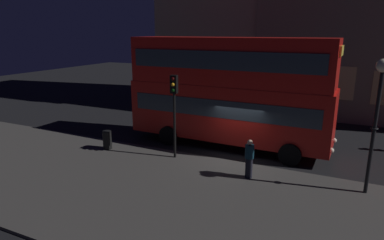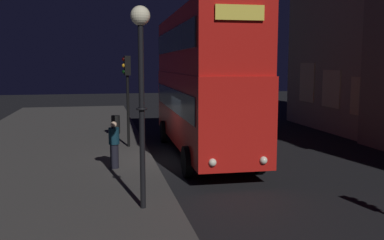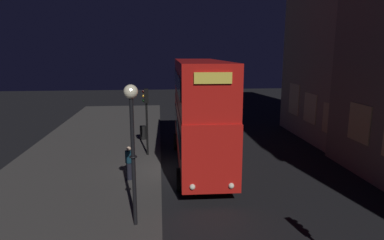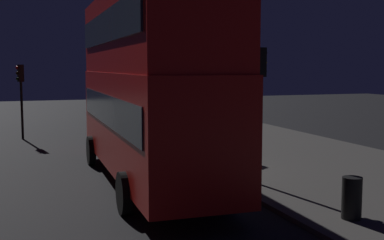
{
  "view_description": "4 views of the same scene",
  "coord_description": "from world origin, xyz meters",
  "views": [
    {
      "loc": [
        4.73,
        -15.17,
        6.11
      ],
      "look_at": [
        -2.64,
        0.4,
        1.54
      ],
      "focal_mm": 31.34,
      "sensor_mm": 36.0,
      "label": 1
    },
    {
      "loc": [
        16.33,
        -2.71,
        3.79
      ],
      "look_at": [
        -0.69,
        0.94,
        1.51
      ],
      "focal_mm": 39.81,
      "sensor_mm": 36.0,
      "label": 2
    },
    {
      "loc": [
        16.93,
        -0.77,
        6.25
      ],
      "look_at": [
        -2.19,
        1.12,
        2.33
      ],
      "focal_mm": 31.04,
      "sensor_mm": 36.0,
      "label": 3
    },
    {
      "loc": [
        -15.71,
        5.22,
        3.6
      ],
      "look_at": [
        -1.01,
        -0.04,
        1.93
      ],
      "focal_mm": 46.66,
      "sensor_mm": 36.0,
      "label": 4
    }
  ],
  "objects": [
    {
      "name": "sidewalk_slab",
      "position": [
        0.0,
        -5.03,
        0.06
      ],
      "size": [
        44.0,
        8.52,
        0.12
      ],
      "primitive_type": "cube",
      "color": "#423F3D",
      "rests_on": "ground"
    },
    {
      "name": "pedestrian",
      "position": [
        1.29,
        -2.31,
        0.97
      ],
      "size": [
        0.38,
        0.38,
        1.67
      ],
      "rotation": [
        0.0,
        0.0,
        4.23
      ],
      "color": "black",
      "rests_on": "sidewalk_slab"
    },
    {
      "name": "ground_plane",
      "position": [
        0.0,
        0.0,
        0.0
      ],
      "size": [
        80.0,
        80.0,
        0.0
      ],
      "primitive_type": "plane",
      "color": "black"
    },
    {
      "name": "traffic_light_near_kerb",
      "position": [
        -2.64,
        -1.57,
        3.02
      ],
      "size": [
        0.34,
        0.38,
        4.04
      ],
      "rotation": [
        0.0,
        0.0,
        0.1
      ],
      "color": "black",
      "rests_on": "sidewalk_slab"
    },
    {
      "name": "street_lamp",
      "position": [
        5.73,
        -1.72,
        3.82
      ],
      "size": [
        0.48,
        0.48,
        5.09
      ],
      "color": "black",
      "rests_on": "sidewalk_slab"
    },
    {
      "name": "litter_bin",
      "position": [
        -6.43,
        -2.0,
        0.61
      ],
      "size": [
        0.46,
        0.46,
        0.97
      ],
      "primitive_type": "cylinder",
      "color": "black",
      "rests_on": "sidewalk_slab"
    },
    {
      "name": "double_decker_bus",
      "position": [
        -1.03,
        1.43,
        3.23
      ],
      "size": [
        10.91,
        2.99,
        5.82
      ],
      "rotation": [
        0.0,
        0.0,
        -0.02
      ],
      "color": "red",
      "rests_on": "ground"
    }
  ]
}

